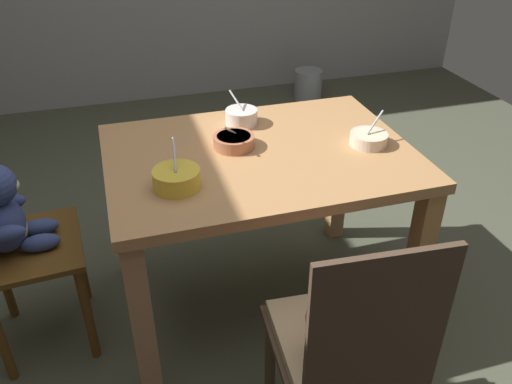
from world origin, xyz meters
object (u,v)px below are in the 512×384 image
at_px(porridge_bowl_yellow_near_left, 177,178).
at_px(metal_pail, 308,85).
at_px(dining_table, 260,180).
at_px(porridge_bowl_cream_near_right, 369,139).
at_px(porridge_bowl_white_far_center, 241,117).
at_px(porridge_bowl_terracotta_center, 234,141).
at_px(teddy_chair_near_left, 7,226).
at_px(teddy_chair_near_front, 348,338).

xyz_separation_m(porridge_bowl_yellow_near_left, metal_pail, (1.41, 2.31, -0.66)).
bearing_deg(dining_table, porridge_bowl_cream_near_right, -8.50).
bearing_deg(porridge_bowl_white_far_center, porridge_bowl_terracotta_center, -112.59).
distance_m(teddy_chair_near_left, porridge_bowl_yellow_near_left, 0.66).
relative_size(teddy_chair_near_front, porridge_bowl_white_far_center, 7.00).
distance_m(porridge_bowl_terracotta_center, porridge_bowl_yellow_near_left, 0.34).
distance_m(teddy_chair_near_front, porridge_bowl_yellow_near_left, 0.74).
bearing_deg(metal_pail, dining_table, -116.53).
height_order(teddy_chair_near_left, metal_pail, teddy_chair_near_left).
relative_size(dining_table, porridge_bowl_terracotta_center, 7.23).
relative_size(porridge_bowl_white_far_center, metal_pail, 0.57).
height_order(teddy_chair_near_front, porridge_bowl_white_far_center, teddy_chair_near_front).
bearing_deg(teddy_chair_near_left, porridge_bowl_white_far_center, 8.87).
xyz_separation_m(porridge_bowl_cream_near_right, metal_pail, (0.66, 2.21, -0.65)).
bearing_deg(teddy_chair_near_left, teddy_chair_near_front, -44.63).
bearing_deg(porridge_bowl_yellow_near_left, teddy_chair_near_left, 160.65).
bearing_deg(teddy_chair_near_left, dining_table, -6.83).
distance_m(dining_table, teddy_chair_near_left, 0.93).
bearing_deg(teddy_chair_near_front, porridge_bowl_yellow_near_left, 34.79).
distance_m(porridge_bowl_yellow_near_left, porridge_bowl_cream_near_right, 0.76).
distance_m(teddy_chair_near_front, porridge_bowl_cream_near_right, 0.84).
bearing_deg(porridge_bowl_terracotta_center, teddy_chair_near_front, -82.86).
relative_size(teddy_chair_near_left, porridge_bowl_yellow_near_left, 5.55).
bearing_deg(porridge_bowl_yellow_near_left, metal_pail, 58.62).
relative_size(porridge_bowl_cream_near_right, metal_pail, 0.60).
height_order(porridge_bowl_terracotta_center, metal_pail, porridge_bowl_terracotta_center).
bearing_deg(porridge_bowl_cream_near_right, porridge_bowl_terracotta_center, 165.71).
relative_size(teddy_chair_near_front, porridge_bowl_cream_near_right, 6.59).
relative_size(porridge_bowl_terracotta_center, metal_pail, 0.65).
bearing_deg(teddy_chair_near_left, metal_pail, 42.33).
distance_m(teddy_chair_near_left, porridge_bowl_cream_near_right, 1.37).
distance_m(teddy_chair_near_front, metal_pail, 3.13).
height_order(teddy_chair_near_front, porridge_bowl_cream_near_right, teddy_chair_near_front).
xyz_separation_m(dining_table, teddy_chair_near_left, (-0.93, 0.04, -0.06)).
height_order(porridge_bowl_terracotta_center, porridge_bowl_yellow_near_left, porridge_bowl_yellow_near_left).
distance_m(teddy_chair_near_front, porridge_bowl_white_far_center, 1.05).
height_order(porridge_bowl_white_far_center, porridge_bowl_yellow_near_left, porridge_bowl_yellow_near_left).
height_order(dining_table, teddy_chair_near_front, teddy_chair_near_front).
distance_m(porridge_bowl_terracotta_center, metal_pail, 2.47).
bearing_deg(porridge_bowl_terracotta_center, metal_pail, 60.99).
bearing_deg(teddy_chair_near_left, porridge_bowl_cream_near_right, -8.62).
bearing_deg(porridge_bowl_yellow_near_left, teddy_chair_near_front, -59.30).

